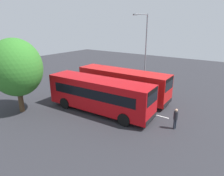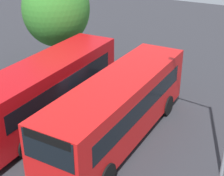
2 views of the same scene
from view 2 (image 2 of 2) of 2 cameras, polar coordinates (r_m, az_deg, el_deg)
name	(u,v)px [view 2 (image 2 of 2)]	position (r m, az deg, el deg)	size (l,w,h in m)	color
ground_plane	(93,122)	(17.31, -3.21, -5.81)	(65.04, 65.04, 0.00)	#2B2B30
bus_far_left	(47,87)	(17.26, -10.95, 0.10)	(10.15, 2.98, 3.08)	#B70C11
bus_center_left	(119,106)	(15.17, 1.27, -3.15)	(10.10, 2.76, 3.08)	red
depot_tree	(56,9)	(23.29, -9.45, 13.10)	(4.80, 4.32, 6.63)	#4C3823
lane_stripe_outer_left	(93,122)	(17.31, -3.21, -5.80)	(12.83, 0.12, 0.01)	silver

